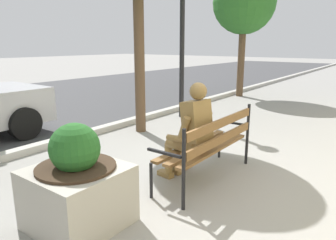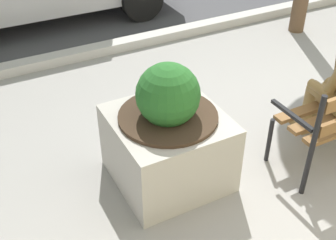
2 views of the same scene
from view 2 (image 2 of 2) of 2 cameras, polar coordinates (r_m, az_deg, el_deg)
curb_stone at (r=6.32m, az=2.29°, el=11.60°), size 60.00×0.20×0.12m
concrete_planter at (r=3.55m, az=0.00°, el=-2.28°), size 0.88×0.88×1.09m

